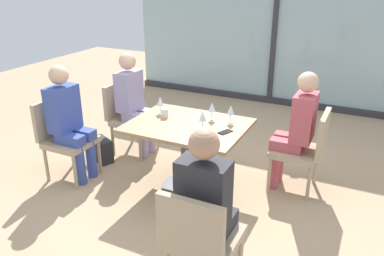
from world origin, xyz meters
TOP-DOWN VIEW (x-y plane):
  - ground_plane at (0.00, 0.00)m, footprint 12.00×12.00m
  - window_wall_backdrop at (0.00, 3.20)m, footprint 5.04×0.10m
  - dining_table_main at (0.00, 0.00)m, footprint 1.16×0.89m
  - chair_far_left at (-1.08, 0.50)m, footprint 0.50×0.46m
  - chair_front_right at (0.72, -1.27)m, footprint 0.46×0.50m
  - chair_side_end at (-1.35, -0.33)m, footprint 0.50×0.46m
  - chair_far_right at (1.08, 0.50)m, footprint 0.50×0.46m
  - person_far_left at (-0.97, 0.50)m, footprint 0.39×0.34m
  - person_front_right at (0.72, -1.16)m, footprint 0.34×0.39m
  - person_side_end at (-1.24, -0.33)m, footprint 0.39×0.34m
  - person_far_right at (0.97, 0.50)m, footprint 0.39×0.34m
  - wine_glass_0 at (0.17, 0.22)m, footprint 0.07×0.07m
  - wine_glass_1 at (-0.40, 0.15)m, footprint 0.07×0.07m
  - wine_glass_2 at (0.19, -0.06)m, footprint 0.07×0.07m
  - wine_glass_3 at (0.37, 0.22)m, footprint 0.07×0.07m
  - coffee_cup at (-0.31, 0.08)m, footprint 0.08×0.08m
  - cell_phone_on_table at (0.41, -0.03)m, footprint 0.12×0.16m
  - handbag_0 at (-1.22, 0.12)m, footprint 0.34×0.28m

SIDE VIEW (x-z plane):
  - ground_plane at x=0.00m, z-range 0.00..0.00m
  - handbag_0 at x=-1.22m, z-range 0.00..0.28m
  - chair_far_left at x=-1.08m, z-range 0.06..0.93m
  - chair_front_right at x=0.72m, z-range 0.06..0.93m
  - chair_side_end at x=-1.35m, z-range 0.06..0.93m
  - chair_far_right at x=1.08m, z-range 0.06..0.93m
  - dining_table_main at x=0.00m, z-range 0.17..0.90m
  - person_far_left at x=-0.97m, z-range 0.07..1.33m
  - person_front_right at x=0.72m, z-range 0.07..1.33m
  - person_side_end at x=-1.24m, z-range 0.07..1.33m
  - person_far_right at x=0.97m, z-range 0.07..1.33m
  - cell_phone_on_table at x=0.41m, z-range 0.73..0.74m
  - coffee_cup at x=-0.31m, z-range 0.73..0.82m
  - wine_glass_0 at x=0.17m, z-range 0.77..0.95m
  - wine_glass_1 at x=-0.40m, z-range 0.77..0.95m
  - wine_glass_2 at x=0.19m, z-range 0.77..0.95m
  - wine_glass_3 at x=0.37m, z-range 0.77..0.95m
  - window_wall_backdrop at x=0.00m, z-range -0.14..2.56m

